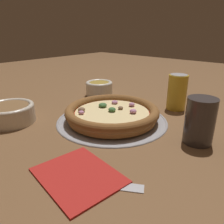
{
  "coord_description": "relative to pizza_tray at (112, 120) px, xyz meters",
  "views": [
    {
      "loc": [
        0.42,
        -0.47,
        0.27
      ],
      "look_at": [
        0.0,
        0.0,
        0.03
      ],
      "focal_mm": 35.0,
      "sensor_mm": 36.0,
      "label": 1
    }
  ],
  "objects": [
    {
      "name": "napkin",
      "position": [
        0.13,
        -0.25,
        0.0
      ],
      "size": [
        0.18,
        0.15,
        0.01
      ],
      "rotation": [
        0.0,
        0.0,
        -0.14
      ],
      "color": "#B2231E",
      "rests_on": "ground_plane"
    },
    {
      "name": "fork",
      "position": [
        0.19,
        -0.23,
        -0.0
      ],
      "size": [
        0.15,
        0.1,
        0.0
      ],
      "rotation": [
        0.0,
        0.0,
        6.82
      ],
      "color": "#B7B7BC",
      "rests_on": "ground_plane"
    },
    {
      "name": "bowl_far",
      "position": [
        -0.23,
        -0.21,
        0.03
      ],
      "size": [
        0.15,
        0.15,
        0.06
      ],
      "color": "beige",
      "rests_on": "ground_plane"
    },
    {
      "name": "pizza_tray",
      "position": [
        0.0,
        0.0,
        0.0
      ],
      "size": [
        0.34,
        0.34,
        0.01
      ],
      "color": "#9E9EA3",
      "rests_on": "ground_plane"
    },
    {
      "name": "drinking_cup",
      "position": [
        0.25,
        0.04,
        0.06
      ],
      "size": [
        0.07,
        0.07,
        0.12
      ],
      "color": "#383333",
      "rests_on": "ground_plane"
    },
    {
      "name": "ground_plane",
      "position": [
        0.0,
        0.0,
        -0.0
      ],
      "size": [
        3.0,
        3.0,
        0.0
      ],
      "primitive_type": "plane",
      "color": "brown"
    },
    {
      "name": "bowl_near",
      "position": [
        -0.23,
        0.17,
        0.03
      ],
      "size": [
        0.11,
        0.11,
        0.06
      ],
      "color": "silver",
      "rests_on": "ground_plane"
    },
    {
      "name": "beverage_can",
      "position": [
        0.1,
        0.23,
        0.06
      ],
      "size": [
        0.07,
        0.07,
        0.12
      ],
      "color": "gold",
      "rests_on": "ground_plane"
    },
    {
      "name": "pizza",
      "position": [
        -0.0,
        0.0,
        0.02
      ],
      "size": [
        0.29,
        0.29,
        0.04
      ],
      "color": "#A86B33",
      "rests_on": "pizza_tray"
    }
  ]
}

